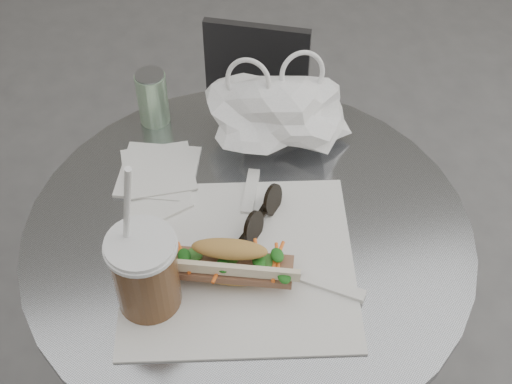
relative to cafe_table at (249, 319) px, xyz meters
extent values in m
cylinder|color=slate|center=(0.00, 0.00, -0.10)|extent=(0.08, 0.08, 0.71)
cylinder|color=slate|center=(0.00, 0.00, 0.26)|extent=(0.76, 0.76, 0.02)
cylinder|color=#313133|center=(0.11, 0.56, -0.46)|extent=(0.31, 0.31, 0.02)
cylinder|color=#313133|center=(0.11, 0.56, -0.26)|extent=(0.05, 0.05, 0.41)
cylinder|color=#313133|center=(0.11, 0.56, -0.06)|extent=(0.34, 0.34, 0.02)
cube|color=#313133|center=(0.17, 0.71, 0.07)|extent=(0.26, 0.13, 0.24)
cube|color=white|center=(-0.03, -0.06, 0.28)|extent=(0.43, 0.41, 0.00)
ellipsoid|color=tan|center=(-0.05, -0.09, 0.29)|extent=(0.25, 0.15, 0.02)
cube|color=brown|center=(-0.05, -0.09, 0.31)|extent=(0.20, 0.11, 0.01)
ellipsoid|color=tan|center=(-0.05, -0.08, 0.34)|extent=(0.25, 0.16, 0.04)
cylinder|color=brown|center=(-0.18, -0.10, 0.34)|extent=(0.10, 0.10, 0.13)
cylinder|color=white|center=(-0.18, -0.10, 0.41)|extent=(0.11, 0.11, 0.01)
cylinder|color=white|center=(-0.19, -0.10, 0.46)|extent=(0.04, 0.06, 0.25)
cylinder|color=black|center=(0.01, -0.02, 0.30)|extent=(0.05, 0.05, 0.06)
cylinder|color=black|center=(0.05, 0.04, 0.30)|extent=(0.05, 0.05, 0.06)
cube|color=black|center=(0.03, 0.01, 0.29)|extent=(0.02, 0.02, 0.01)
cube|color=white|center=(-0.13, 0.17, 0.28)|extent=(0.17, 0.17, 0.01)
cube|color=white|center=(-0.13, 0.17, 0.28)|extent=(0.13, 0.13, 0.00)
cylinder|color=#62A963|center=(-0.12, 0.31, 0.33)|extent=(0.06, 0.06, 0.11)
cylinder|color=slate|center=(-0.12, 0.31, 0.38)|extent=(0.05, 0.05, 0.00)
camera|label=1|loc=(-0.15, -0.75, 1.20)|focal=50.00mm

